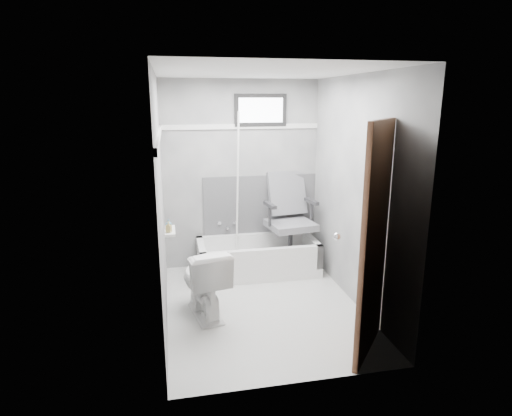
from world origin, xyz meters
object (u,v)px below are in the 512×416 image
object	(u,v)px
door	(422,252)
bathtub	(258,257)
soap_bottle_b	(169,223)
office_chair	(291,218)
soap_bottle_a	(169,227)
toilet	(204,281)

from	to	relation	value
door	bathtub	bearing A→B (deg)	110.79
door	soap_bottle_b	xyz separation A→B (m)	(-1.92, 1.35, -0.04)
bathtub	office_chair	size ratio (longest dim) A/B	1.33
door	soap_bottle_a	world-z (taller)	door
soap_bottle_a	soap_bottle_b	size ratio (longest dim) A/B	1.22
bathtub	soap_bottle_b	size ratio (longest dim) A/B	17.47
office_chair	soap_bottle_b	xyz separation A→B (m)	(-1.51, -0.88, 0.27)
toilet	soap_bottle_b	world-z (taller)	soap_bottle_b
bathtub	soap_bottle_b	world-z (taller)	soap_bottle_b
bathtub	door	bearing A→B (deg)	-69.21
office_chair	soap_bottle_a	world-z (taller)	office_chair
office_chair	bathtub	bearing A→B (deg)	174.67
door	soap_bottle_b	bearing A→B (deg)	144.88
toilet	soap_bottle_b	distance (m)	0.69
soap_bottle_a	soap_bottle_b	xyz separation A→B (m)	(0.00, 0.14, -0.01)
office_chair	door	xyz separation A→B (m)	(0.41, -2.23, 0.31)
soap_bottle_a	door	bearing A→B (deg)	-32.23
office_chair	soap_bottle_b	world-z (taller)	office_chair
toilet	soap_bottle_a	distance (m)	0.68
office_chair	toilet	world-z (taller)	office_chair
bathtub	soap_bottle_a	bearing A→B (deg)	-137.24
bathtub	office_chair	world-z (taller)	office_chair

